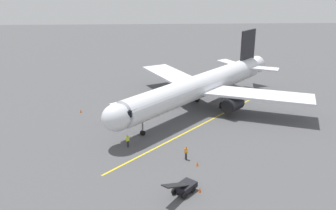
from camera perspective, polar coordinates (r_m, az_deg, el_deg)
ground_plane at (r=60.94m, az=4.64°, el=-0.75°), size 220.00×220.00×0.00m
apron_lead_in_line at (r=55.59m, az=5.65°, el=-2.87°), size 27.49×29.38×0.01m
airplane at (r=60.05m, az=5.13°, el=2.95°), size 32.77×33.36×11.50m
ground_crew_marshaller at (r=44.70m, az=2.85°, el=-7.49°), size 0.47×0.39×1.71m
ground_crew_wing_walker at (r=47.96m, az=-6.32°, el=-5.59°), size 0.47×0.43×1.71m
belt_loader_near_nose at (r=38.51m, az=2.53°, el=-12.66°), size 3.97×4.19×2.32m
box_truck_portside at (r=56.79m, az=-7.40°, el=-0.94°), size 4.84×4.34×2.62m
safety_cone_nose_left at (r=61.10m, az=-13.50°, el=-0.93°), size 0.32×0.32×0.55m
safety_cone_nose_right at (r=38.93m, az=5.02°, el=-13.09°), size 0.32×0.32×0.55m
safety_cone_wing_port at (r=43.62m, az=4.61°, el=-9.18°), size 0.32×0.32×0.55m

